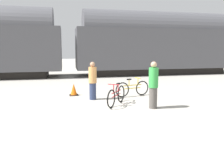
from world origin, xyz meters
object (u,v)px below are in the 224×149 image
at_px(person_in_tan, 93,81).
at_px(traffic_cone, 74,90).
at_px(freight_train, 69,41).
at_px(person_in_green, 153,85).
at_px(bicycle_maroon, 116,96).
at_px(bicycle_yellow, 132,88).

relative_size(person_in_tan, traffic_cone, 2.95).
distance_m(freight_train, person_in_tan, 8.60).
relative_size(person_in_green, person_in_tan, 1.06).
bearing_deg(freight_train, bicycle_maroon, -80.38).
distance_m(person_in_tan, traffic_cone, 1.40).
xyz_separation_m(freight_train, person_in_tan, (0.81, -8.34, -1.92)).
bearing_deg(person_in_green, traffic_cone, 164.40).
bearing_deg(person_in_tan, freight_train, -146.14).
bearing_deg(bicycle_maroon, person_in_tan, 125.68).
bearing_deg(freight_train, person_in_green, -74.60).
height_order(freight_train, person_in_tan, freight_train).
xyz_separation_m(bicycle_maroon, traffic_cone, (-1.55, 2.12, -0.11)).
relative_size(bicycle_maroon, person_in_green, 0.79).
relative_size(bicycle_yellow, person_in_green, 0.99).
bearing_deg(traffic_cone, bicycle_maroon, -53.91).
height_order(bicycle_yellow, traffic_cone, bicycle_yellow).
bearing_deg(person_in_green, freight_train, 135.95).
relative_size(freight_train, traffic_cone, 105.12).
distance_m(person_in_green, traffic_cone, 4.02).
distance_m(bicycle_maroon, person_in_green, 1.50).
bearing_deg(bicycle_yellow, bicycle_maroon, -128.40).
xyz_separation_m(freight_train, bicycle_yellow, (2.68, -8.07, -2.37)).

